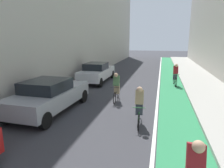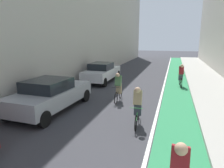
# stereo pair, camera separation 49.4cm
# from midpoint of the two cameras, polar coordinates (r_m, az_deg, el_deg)

# --- Properties ---
(ground_plane) EXTENTS (96.83, 96.83, 0.00)m
(ground_plane) POSITION_cam_midpoint_polar(r_m,az_deg,el_deg) (16.04, 8.05, 0.51)
(ground_plane) COLOR #38383D
(bike_lane_paint) EXTENTS (1.60, 44.02, 0.00)m
(bike_lane_paint) POSITION_cam_midpoint_polar(r_m,az_deg,el_deg) (17.82, 18.68, 1.18)
(bike_lane_paint) COLOR #2D8451
(bike_lane_paint) RESTS_ON ground
(lane_divider_stripe) EXTENTS (0.12, 44.02, 0.00)m
(lane_divider_stripe) POSITION_cam_midpoint_polar(r_m,az_deg,el_deg) (17.81, 15.79, 1.36)
(lane_divider_stripe) COLOR white
(lane_divider_stripe) RESTS_ON ground
(sidewalk_right) EXTENTS (3.00, 44.02, 0.14)m
(sidewalk_right) POSITION_cam_midpoint_polar(r_m,az_deg,el_deg) (18.03, 26.01, 0.91)
(sidewalk_right) COLOR #A8A59E
(sidewalk_right) RESTS_ON ground
(parked_sedan_silver) EXTENTS (2.15, 4.67, 1.53)m
(parked_sedan_silver) POSITION_cam_midpoint_polar(r_m,az_deg,el_deg) (9.78, -15.69, -2.84)
(parked_sedan_silver) COLOR #9EA0A8
(parked_sedan_silver) RESTS_ON ground
(parked_sedan_white) EXTENTS (1.83, 4.69, 1.53)m
(parked_sedan_white) POSITION_cam_midpoint_polar(r_m,az_deg,el_deg) (16.00, -2.00, 3.46)
(parked_sedan_white) COLOR silver
(parked_sedan_white) RESTS_ON ground
(cyclist_mid) EXTENTS (0.48, 1.66, 1.59)m
(cyclist_mid) POSITION_cam_midpoint_polar(r_m,az_deg,el_deg) (7.87, 9.12, -5.82)
(cyclist_mid) COLOR black
(cyclist_mid) RESTS_ON ground
(cyclist_trailing) EXTENTS (0.48, 1.69, 1.60)m
(cyclist_trailing) POSITION_cam_midpoint_polar(r_m,az_deg,el_deg) (10.82, 3.16, -0.82)
(cyclist_trailing) COLOR black
(cyclist_trailing) RESTS_ON ground
(cyclist_far) EXTENTS (0.48, 1.73, 1.62)m
(cyclist_far) POSITION_cam_midpoint_polar(r_m,az_deg,el_deg) (15.21, 19.94, 2.34)
(cyclist_far) COLOR black
(cyclist_far) RESTS_ON ground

